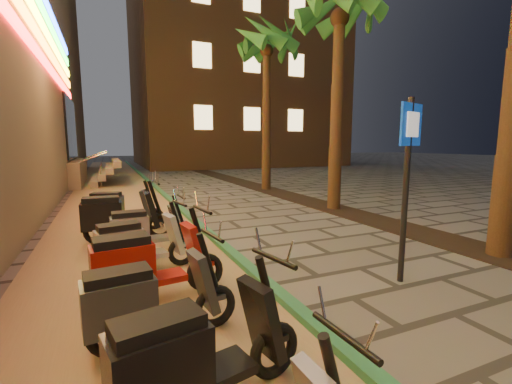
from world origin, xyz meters
name	(u,v)px	position (x,y,z in m)	size (l,w,h in m)	color
ground	(476,375)	(0.00, 0.00, 0.00)	(120.00, 120.00, 0.00)	#474442
parking_strip	(120,207)	(-2.60, 10.00, 0.01)	(3.40, 60.00, 0.01)	#8C7251
green_curb	(173,202)	(-0.90, 10.00, 0.05)	(0.18, 60.00, 0.10)	#25633F
planting_strip	(379,221)	(3.60, 5.00, 0.01)	(1.20, 40.00, 0.02)	black
apartment_block	(230,37)	(9.00, 32.00, 12.50)	(18.00, 16.06, 25.00)	brown
palm_c	(340,17)	(3.60, 7.00, 5.73)	(2.97, 3.02, 6.91)	#472D19
palm_d	(267,51)	(3.60, 12.00, 5.94)	(2.97, 3.02, 7.16)	#472D19
pedestrian_sign	(408,165)	(1.02, 1.83, 1.74)	(0.57, 0.21, 2.68)	black
scooter_5	(192,356)	(-2.42, 0.54, 0.50)	(1.63, 0.73, 1.14)	black
scooter_6	(145,302)	(-2.64, 1.62, 0.48)	(1.58, 0.60, 1.11)	black
scooter_7	(145,265)	(-2.55, 2.60, 0.52)	(1.72, 0.66, 1.21)	black
scooter_8	(136,245)	(-2.57, 3.68, 0.48)	(1.58, 0.70, 1.11)	black
scooter_9	(143,230)	(-2.36, 4.67, 0.47)	(1.54, 0.54, 1.09)	black
scooter_10	(116,217)	(-2.79, 5.69, 0.55)	(1.80, 0.63, 1.28)	black
scooter_11	(118,209)	(-2.72, 6.76, 0.52)	(1.68, 0.87, 1.19)	black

